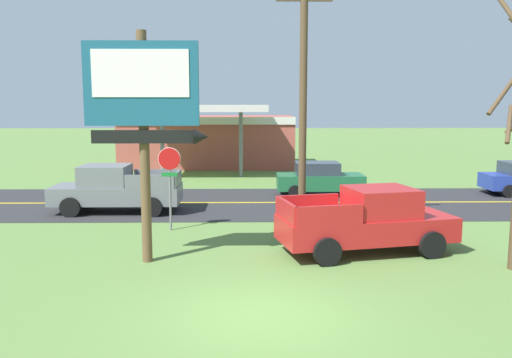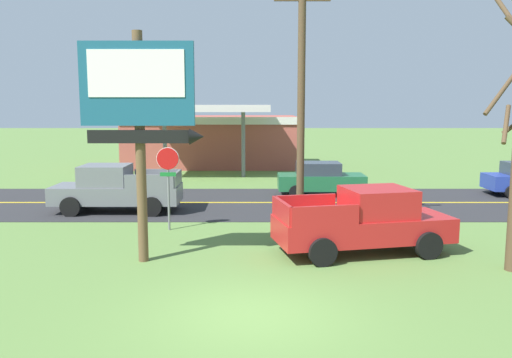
% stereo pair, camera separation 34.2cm
% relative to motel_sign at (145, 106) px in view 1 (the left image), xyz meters
% --- Properties ---
extents(ground_plane, '(180.00, 180.00, 0.00)m').
position_rel_motel_sign_xyz_m(ground_plane, '(3.09, -3.85, -4.38)').
color(ground_plane, '#5B7F3D').
extents(road_asphalt, '(140.00, 8.00, 0.02)m').
position_rel_motel_sign_xyz_m(road_asphalt, '(3.09, 9.15, -4.37)').
color(road_asphalt, '#2B2B2D').
rests_on(road_asphalt, ground).
extents(road_centre_line, '(126.00, 0.20, 0.01)m').
position_rel_motel_sign_xyz_m(road_centre_line, '(3.09, 9.15, -4.36)').
color(road_centre_line, gold).
rests_on(road_centre_line, road_asphalt).
extents(motel_sign, '(3.34, 0.54, 6.41)m').
position_rel_motel_sign_xyz_m(motel_sign, '(0.00, 0.00, 0.00)').
color(motel_sign, brown).
rests_on(motel_sign, ground).
extents(stop_sign, '(0.80, 0.08, 2.95)m').
position_rel_motel_sign_xyz_m(stop_sign, '(0.06, 3.92, -2.36)').
color(stop_sign, slate).
rests_on(stop_sign, ground).
extents(utility_pole, '(2.09, 0.26, 9.18)m').
position_rel_motel_sign_xyz_m(utility_pole, '(4.68, 3.64, 0.53)').
color(utility_pole, brown).
rests_on(utility_pole, ground).
extents(gas_station, '(12.00, 11.50, 4.40)m').
position_rel_motel_sign_xyz_m(gas_station, '(-0.03, 23.59, -2.44)').
color(gas_station, '#A84C42').
rests_on(gas_station, ground).
extents(pickup_red_parked_on_lawn, '(5.50, 3.05, 1.96)m').
position_rel_motel_sign_xyz_m(pickup_red_parked_on_lawn, '(6.40, 0.97, -3.42)').
color(pickup_red_parked_on_lawn, red).
rests_on(pickup_red_parked_on_lawn, ground).
extents(pickup_grey_on_road, '(5.20, 2.24, 1.96)m').
position_rel_motel_sign_xyz_m(pickup_grey_on_road, '(-2.68, 7.15, -3.42)').
color(pickup_grey_on_road, slate).
rests_on(pickup_grey_on_road, ground).
extents(car_green_far_lane, '(4.20, 2.00, 1.64)m').
position_rel_motel_sign_xyz_m(car_green_far_lane, '(6.29, 11.15, -3.55)').
color(car_green_far_lane, '#1E6038').
rests_on(car_green_far_lane, ground).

